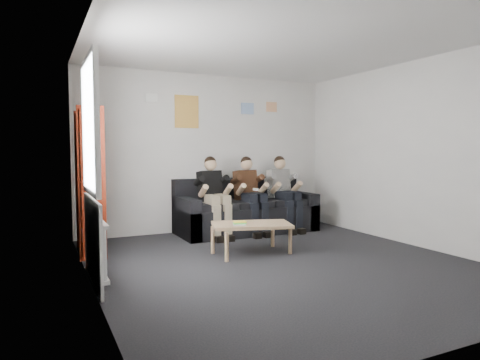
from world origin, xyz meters
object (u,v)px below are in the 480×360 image
object	(u,v)px
person_left	(215,196)
person_right	(285,193)
bookshelf	(90,181)
coffee_table	(251,227)
person_middle	(251,195)
sofa	(245,213)

from	to	relation	value
person_left	person_right	bearing A→B (deg)	-7.00
person_left	bookshelf	bearing A→B (deg)	-179.62
coffee_table	person_middle	distance (m)	1.43
coffee_table	person_left	distance (m)	1.28
person_left	person_middle	xyz separation A→B (m)	(0.66, 0.00, -0.00)
sofa	person_left	world-z (taller)	person_left
person_middle	person_right	size ratio (longest dim) A/B	1.00
person_middle	sofa	bearing A→B (deg)	81.70
sofa	coffee_table	bearing A→B (deg)	-113.56
coffee_table	person_right	xyz separation A→B (m)	(1.29, 1.25, 0.29)
sofa	person_middle	bearing A→B (deg)	-90.00
bookshelf	coffee_table	xyz separation A→B (m)	(1.94, -1.00, -0.61)
coffee_table	person_right	bearing A→B (deg)	44.02
bookshelf	person_right	size ratio (longest dim) A/B	1.51
coffee_table	person_middle	size ratio (longest dim) A/B	0.80
person_left	person_right	world-z (taller)	person_left
coffee_table	person_right	size ratio (longest dim) A/B	0.80
person_left	person_middle	size ratio (longest dim) A/B	1.00
sofa	coffee_table	xyz separation A→B (m)	(-0.63, -1.45, 0.04)
coffee_table	person_right	distance (m)	1.82
person_right	coffee_table	bearing A→B (deg)	-138.63
coffee_table	person_middle	xyz separation A→B (m)	(0.63, 1.25, 0.29)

